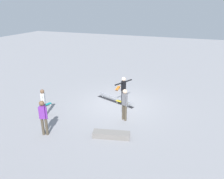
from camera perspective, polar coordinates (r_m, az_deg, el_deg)
ground_plane at (r=13.08m, az=2.10°, el=-3.86°), size 60.00×60.00×0.00m
grind_rail at (r=13.31m, az=0.77°, el=-2.69°), size 2.66×1.13×0.33m
skate_ledge at (r=9.95m, az=-0.18°, el=-11.91°), size 1.74×0.83×0.26m
skater_main at (r=12.67m, az=3.06°, el=0.18°), size 0.67×1.28×1.71m
skateboard_main at (r=13.17m, az=2.60°, el=-3.32°), size 0.82×0.42×0.09m
bystander_grey_shirt at (r=10.94m, az=3.36°, el=-3.58°), size 0.38×0.28×1.72m
bystander_white_shirt at (r=11.88m, az=-17.74°, el=-3.03°), size 0.24×0.35×1.56m
bystander_purple_shirt at (r=10.18m, az=-17.78°, el=-6.72°), size 0.39×0.27×1.72m
loose_skateboard_teal at (r=13.38m, az=-17.34°, el=-3.95°), size 0.47×0.82×0.09m
loose_skateboard_orange at (r=15.34m, az=1.57°, el=0.42°), size 0.31×0.82×0.09m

